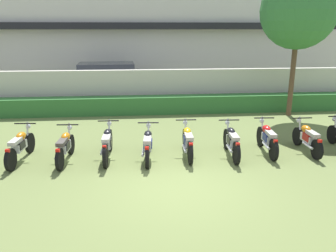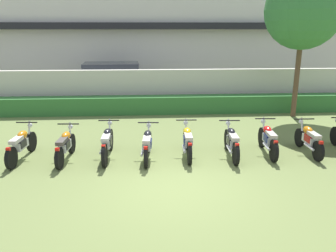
% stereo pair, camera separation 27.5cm
% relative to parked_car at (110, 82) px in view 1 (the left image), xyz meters
% --- Properties ---
extents(ground, '(60.00, 60.00, 0.00)m').
position_rel_parked_car_xyz_m(ground, '(2.17, -10.14, -0.94)').
color(ground, olive).
extents(building, '(24.90, 6.50, 6.97)m').
position_rel_parked_car_xyz_m(building, '(2.17, 5.23, 2.55)').
color(building, silver).
rests_on(building, ground).
extents(compound_wall, '(23.65, 0.30, 1.80)m').
position_rel_parked_car_xyz_m(compound_wall, '(2.17, -2.23, -0.04)').
color(compound_wall, beige).
rests_on(compound_wall, ground).
extents(hedge_row, '(18.92, 0.70, 0.75)m').
position_rel_parked_car_xyz_m(hedge_row, '(2.17, -2.93, -0.56)').
color(hedge_row, '#337033').
rests_on(hedge_row, ground).
extents(parked_car, '(4.58, 2.25, 1.89)m').
position_rel_parked_car_xyz_m(parked_car, '(0.00, 0.00, 0.00)').
color(parked_car, '#9EA3A8').
rests_on(parked_car, ground).
extents(tree_near_inspector, '(2.98, 2.98, 5.68)m').
position_rel_parked_car_xyz_m(tree_near_inspector, '(7.67, -3.81, 3.24)').
color(tree_near_inspector, brown).
rests_on(tree_near_inspector, ground).
extents(motorcycle_in_row_1, '(0.60, 1.93, 0.95)m').
position_rel_parked_car_xyz_m(motorcycle_in_row_1, '(-1.91, -8.11, -0.49)').
color(motorcycle_in_row_1, black).
rests_on(motorcycle_in_row_1, ground).
extents(motorcycle_in_row_2, '(0.60, 1.78, 0.95)m').
position_rel_parked_car_xyz_m(motorcycle_in_row_2, '(-0.68, -8.27, -0.50)').
color(motorcycle_in_row_2, black).
rests_on(motorcycle_in_row_2, ground).
extents(motorcycle_in_row_3, '(0.60, 1.98, 0.98)m').
position_rel_parked_car_xyz_m(motorcycle_in_row_3, '(0.46, -8.13, -0.48)').
color(motorcycle_in_row_3, black).
rests_on(motorcycle_in_row_3, ground).
extents(motorcycle_in_row_4, '(0.60, 1.83, 0.95)m').
position_rel_parked_car_xyz_m(motorcycle_in_row_4, '(1.57, -8.30, -0.49)').
color(motorcycle_in_row_4, black).
rests_on(motorcycle_in_row_4, ground).
extents(motorcycle_in_row_5, '(0.60, 1.86, 0.96)m').
position_rel_parked_car_xyz_m(motorcycle_in_row_5, '(2.71, -8.14, -0.49)').
color(motorcycle_in_row_5, black).
rests_on(motorcycle_in_row_5, ground).
extents(motorcycle_in_row_6, '(0.60, 1.85, 0.97)m').
position_rel_parked_car_xyz_m(motorcycle_in_row_6, '(3.95, -8.28, -0.48)').
color(motorcycle_in_row_6, black).
rests_on(motorcycle_in_row_6, ground).
extents(motorcycle_in_row_7, '(0.60, 1.83, 0.97)m').
position_rel_parked_car_xyz_m(motorcycle_in_row_7, '(5.05, -8.13, -0.48)').
color(motorcycle_in_row_7, black).
rests_on(motorcycle_in_row_7, ground).
extents(motorcycle_in_row_8, '(0.60, 1.79, 0.94)m').
position_rel_parked_car_xyz_m(motorcycle_in_row_8, '(6.26, -8.16, -0.50)').
color(motorcycle_in_row_8, black).
rests_on(motorcycle_in_row_8, ground).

